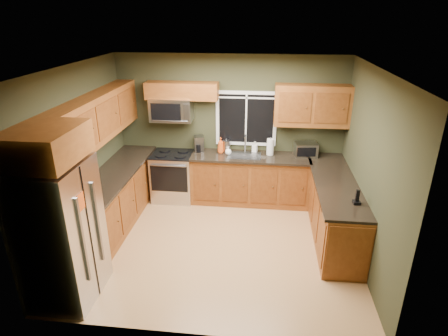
% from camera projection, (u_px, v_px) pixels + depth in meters
% --- Properties ---
extents(floor, '(4.20, 4.20, 0.00)m').
position_uv_depth(floor, '(218.00, 244.00, 5.88)').
color(floor, '#B07E4D').
rests_on(floor, ground).
extents(ceiling, '(4.20, 4.20, 0.00)m').
position_uv_depth(ceiling, '(217.00, 68.00, 4.83)').
color(ceiling, white).
rests_on(ceiling, back_wall).
extents(back_wall, '(4.20, 0.00, 4.20)m').
position_uv_depth(back_wall, '(230.00, 128.00, 7.01)').
color(back_wall, '#30331E').
rests_on(back_wall, ground).
extents(front_wall, '(4.20, 0.00, 4.20)m').
position_uv_depth(front_wall, '(195.00, 232.00, 3.71)').
color(front_wall, '#30331E').
rests_on(front_wall, ground).
extents(left_wall, '(0.00, 3.60, 3.60)m').
position_uv_depth(left_wall, '(78.00, 158.00, 5.57)').
color(left_wall, '#30331E').
rests_on(left_wall, ground).
extents(right_wall, '(0.00, 3.60, 3.60)m').
position_uv_depth(right_wall, '(369.00, 171.00, 5.14)').
color(right_wall, '#30331E').
rests_on(right_wall, ground).
extents(window, '(1.12, 0.03, 1.02)m').
position_uv_depth(window, '(246.00, 119.00, 6.88)').
color(window, white).
rests_on(window, back_wall).
extents(base_cabinets_left, '(0.60, 2.65, 0.90)m').
position_uv_depth(base_cabinets_left, '(116.00, 199.00, 6.32)').
color(base_cabinets_left, brown).
rests_on(base_cabinets_left, ground).
extents(countertop_left, '(0.65, 2.65, 0.04)m').
position_uv_depth(countertop_left, '(115.00, 173.00, 6.14)').
color(countertop_left, black).
rests_on(countertop_left, base_cabinets_left).
extents(base_cabinets_back, '(2.17, 0.60, 0.90)m').
position_uv_depth(base_cabinets_back, '(250.00, 180.00, 7.04)').
color(base_cabinets_back, brown).
rests_on(base_cabinets_back, ground).
extents(countertop_back, '(2.17, 0.65, 0.04)m').
position_uv_depth(countertop_back, '(251.00, 157.00, 6.83)').
color(countertop_back, black).
rests_on(countertop_back, base_cabinets_back).
extents(base_cabinets_peninsula, '(0.60, 2.52, 0.90)m').
position_uv_depth(base_cabinets_peninsula, '(333.00, 208.00, 6.02)').
color(base_cabinets_peninsula, brown).
rests_on(base_cabinets_peninsula, ground).
extents(countertop_peninsula, '(0.65, 2.50, 0.04)m').
position_uv_depth(countertop_peninsula, '(335.00, 181.00, 5.84)').
color(countertop_peninsula, black).
rests_on(countertop_peninsula, base_cabinets_peninsula).
extents(upper_cabinets_left, '(0.33, 2.65, 0.72)m').
position_uv_depth(upper_cabinets_left, '(98.00, 117.00, 5.79)').
color(upper_cabinets_left, brown).
rests_on(upper_cabinets_left, left_wall).
extents(upper_cabinets_back_left, '(1.30, 0.33, 0.30)m').
position_uv_depth(upper_cabinets_back_left, '(182.00, 91.00, 6.66)').
color(upper_cabinets_back_left, brown).
rests_on(upper_cabinets_back_left, back_wall).
extents(upper_cabinets_back_right, '(1.30, 0.33, 0.72)m').
position_uv_depth(upper_cabinets_back_right, '(312.00, 106.00, 6.51)').
color(upper_cabinets_back_right, brown).
rests_on(upper_cabinets_back_right, back_wall).
extents(upper_cabinet_over_fridge, '(0.72, 0.90, 0.38)m').
position_uv_depth(upper_cabinet_over_fridge, '(44.00, 145.00, 4.08)').
color(upper_cabinet_over_fridge, brown).
rests_on(upper_cabinet_over_fridge, left_wall).
extents(refrigerator, '(0.74, 0.90, 1.80)m').
position_uv_depth(refrigerator, '(62.00, 233.00, 4.52)').
color(refrigerator, '#B7B7BC').
rests_on(refrigerator, ground).
extents(range, '(0.76, 0.69, 0.94)m').
position_uv_depth(range, '(173.00, 176.00, 7.15)').
color(range, '#B7B7BC').
rests_on(range, ground).
extents(microwave, '(0.76, 0.41, 0.42)m').
position_uv_depth(microwave, '(172.00, 109.00, 6.79)').
color(microwave, '#B7B7BC').
rests_on(microwave, back_wall).
extents(sink, '(0.60, 0.42, 0.36)m').
position_uv_depth(sink, '(244.00, 155.00, 6.85)').
color(sink, slate).
rests_on(sink, countertop_back).
extents(toaster_oven, '(0.43, 0.35, 0.25)m').
position_uv_depth(toaster_oven, '(306.00, 149.00, 6.78)').
color(toaster_oven, '#B7B7BC').
rests_on(toaster_oven, countertop_back).
extents(coffee_maker, '(0.22, 0.26, 0.29)m').
position_uv_depth(coffee_maker, '(199.00, 144.00, 7.02)').
color(coffee_maker, slate).
rests_on(coffee_maker, countertop_back).
extents(kettle, '(0.19, 0.19, 0.26)m').
position_uv_depth(kettle, '(226.00, 145.00, 6.99)').
color(kettle, '#B7B7BC').
rests_on(kettle, countertop_back).
extents(paper_towel_roll, '(0.15, 0.15, 0.33)m').
position_uv_depth(paper_towel_roll, '(270.00, 147.00, 6.83)').
color(paper_towel_roll, white).
rests_on(paper_towel_roll, countertop_back).
extents(soap_bottle_a, '(0.15, 0.15, 0.29)m').
position_uv_depth(soap_bottle_a, '(221.00, 145.00, 6.92)').
color(soap_bottle_a, '#EF5516').
rests_on(soap_bottle_a, countertop_back).
extents(soap_bottle_b, '(0.11, 0.11, 0.20)m').
position_uv_depth(soap_bottle_b, '(255.00, 147.00, 6.99)').
color(soap_bottle_b, white).
rests_on(soap_bottle_b, countertop_back).
extents(soap_bottle_c, '(0.15, 0.15, 0.15)m').
position_uv_depth(soap_bottle_c, '(228.00, 151.00, 6.86)').
color(soap_bottle_c, white).
rests_on(soap_bottle_c, countertop_back).
extents(cordless_phone, '(0.10, 0.10, 0.21)m').
position_uv_depth(cordless_phone, '(357.00, 200.00, 5.10)').
color(cordless_phone, black).
rests_on(cordless_phone, countertop_peninsula).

